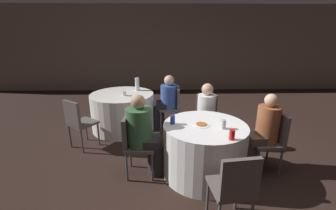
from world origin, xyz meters
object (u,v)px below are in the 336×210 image
Objects in this scene: chair_near_west at (133,140)px; person_green_jacket at (144,135)px; chair_far_east at (174,104)px; bottle_far at (137,84)px; chair_far_southwest at (78,120)px; soda_can_red at (232,135)px; chair_near_north at (206,115)px; chair_near_east at (272,136)px; pizza_plate_near at (201,124)px; person_blue_shirt at (166,102)px; person_white_shirt at (206,117)px; chair_near_south at (235,185)px; table_near at (204,150)px; soda_can_silver at (223,124)px; table_far at (123,111)px; person_floral_shirt at (261,134)px; soda_can_blue at (173,120)px.

chair_near_west is 0.17m from person_green_jacket.
chair_far_east is 3.27× the size of bottle_far.
chair_far_southwest is 2.57m from soda_can_red.
chair_near_north is 3.27× the size of bottle_far.
chair_near_east is at bearing 34.49° from soda_can_red.
bottle_far reaches higher than pizza_plate_near.
person_blue_shirt reaches higher than chair_far_east.
chair_far_east is 0.78× the size of person_white_shirt.
chair_near_south is 0.62m from soda_can_red.
person_blue_shirt is at bearing 109.73° from soda_can_red.
chair_near_south is at bearing -164.87° from person_blue_shirt.
pizza_plate_near reaches higher than table_near.
soda_can_red is (0.11, 0.54, 0.28)m from chair_near_south.
person_white_shirt is at bearing 90.00° from chair_near_north.
bottle_far is (-1.11, 1.91, 0.51)m from table_near.
chair_near_south is 1.02m from pizza_plate_near.
person_white_shirt is (1.15, 0.78, 0.03)m from chair_near_west.
soda_can_red is 0.32m from soda_can_silver.
chair_near_north reaches higher than soda_can_red.
person_white_shirt reaches higher than soda_can_red.
table_far is (-1.40, 1.64, 0.00)m from table_near.
table_near is 0.50m from soda_can_silver.
chair_near_east is 1.36m from chair_near_south.
chair_far_southwest is 7.24× the size of soda_can_silver.
table_near is at bearing -59.82° from bottle_far.
chair_near_north is 0.76× the size of person_floral_shirt.
bottle_far reaches higher than chair_far_southwest.
person_green_jacket reaches higher than soda_can_silver.
person_white_shirt is at bearing 129.13° from person_green_jacket.
chair_near_east is at bearing -137.49° from chair_far_east.
pizza_plate_near is at bearing 90.19° from chair_near_west.
person_green_jacket is 4.94× the size of pizza_plate_near.
bottle_far is at bearing 119.67° from soda_can_red.
bottle_far reaches higher than soda_can_blue.
pizza_plate_near is 1.96× the size of soda_can_red.
chair_near_west is 1.23m from soda_can_silver.
person_green_jacket is 1.02× the size of person_floral_shirt.
person_floral_shirt is 1.28m from soda_can_blue.
bottle_far reaches higher than soda_can_silver.
chair_near_west reaches higher than soda_can_silver.
chair_near_south is 2.76m from chair_far_southwest.
chair_near_south reaches higher than soda_can_red.
person_floral_shirt is (2.83, -0.72, 0.04)m from chair_far_southwest.
soda_can_blue reaches higher than pizza_plate_near.
chair_near_north is 1.00× the size of chair_near_east.
chair_near_west is 1.72m from chair_far_east.
person_green_jacket is at bearing 164.87° from chair_far_east.
person_blue_shirt is 1.89m from soda_can_silver.
chair_near_west is 1.48m from chair_near_south.
chair_near_east is 0.85m from soda_can_silver.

